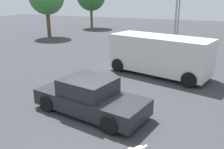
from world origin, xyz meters
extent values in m
plane|color=#38383D|center=(0.00, 0.00, 0.00)|extent=(80.00, 80.00, 0.00)
cube|color=#232328|center=(-0.37, 0.26, 0.45)|extent=(4.49, 2.51, 0.58)
cube|color=#232328|center=(-0.47, 0.28, 1.03)|extent=(2.05, 1.90, 0.57)
cube|color=slate|center=(0.36, 0.12, 1.03)|extent=(0.34, 1.46, 0.48)
cube|color=slate|center=(-1.29, 0.44, 1.03)|extent=(0.34, 1.46, 0.48)
cylinder|color=black|center=(1.18, 0.79, 0.32)|extent=(0.67, 0.34, 0.64)
cylinder|color=black|center=(0.87, -0.81, 0.32)|extent=(0.67, 0.34, 0.64)
cylinder|color=black|center=(-1.61, 1.33, 0.32)|extent=(0.67, 0.34, 0.64)
cylinder|color=black|center=(-1.92, -0.28, 0.32)|extent=(0.67, 0.34, 0.64)
sphere|color=white|center=(2.21, -1.46, 0.28)|extent=(0.11, 0.11, 0.11)
cube|color=silver|center=(0.90, 5.87, 1.17)|extent=(5.71, 3.28, 1.90)
cube|color=slate|center=(3.46, 5.20, 1.59)|extent=(0.48, 1.64, 0.76)
cylinder|color=black|center=(3.16, 6.25, 0.38)|extent=(0.80, 0.44, 0.76)
cylinder|color=black|center=(2.68, 4.43, 0.38)|extent=(0.80, 0.44, 0.76)
cylinder|color=black|center=(-0.89, 7.31, 0.38)|extent=(0.80, 0.44, 0.76)
cylinder|color=black|center=(-1.36, 5.50, 0.38)|extent=(0.80, 0.44, 0.76)
cylinder|color=gray|center=(0.21, 16.60, 3.43)|extent=(0.14, 0.14, 6.86)
cylinder|color=gray|center=(0.59, 12.46, 3.06)|extent=(0.14, 0.14, 6.12)
cylinder|color=brown|center=(-12.38, 23.31, 1.36)|extent=(0.32, 0.32, 2.72)
cylinder|color=brown|center=(-12.92, 14.52, 1.37)|extent=(0.39, 0.39, 2.73)
camera|label=1|loc=(3.59, -7.03, 4.15)|focal=39.17mm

